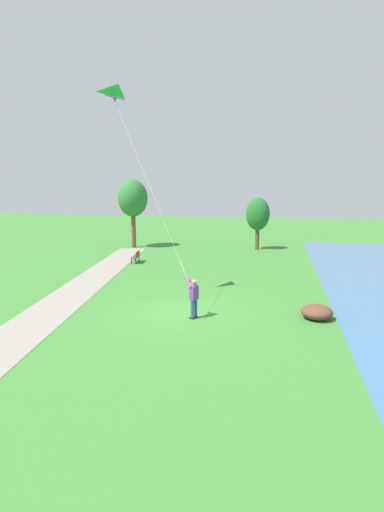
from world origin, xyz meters
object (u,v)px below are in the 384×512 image
park_bench_near_walkway (136,256)px  tree_treeline_center (258,215)px  flying_kite (119,95)px  tree_lakeside_far (133,199)px  person_kite_flyer (194,295)px  lakeside_shrub (317,312)px

park_bench_near_walkway → tree_treeline_center: tree_treeline_center is taller
flying_kite → tree_lakeside_far: size_ratio=1.32×
person_kite_flyer → park_bench_near_walkway: person_kite_flyer is taller
tree_lakeside_far → lakeside_shrub: bearing=-49.5°
park_bench_near_walkway → tree_lakeside_far: 8.98m
lakeside_shrub → person_kite_flyer: bearing=-168.4°
person_kite_flyer → flying_kite: 9.83m
person_kite_flyer → tree_lakeside_far: tree_lakeside_far is taller
person_kite_flyer → tree_lakeside_far: (-10.11, 19.10, 3.61)m
lakeside_shrub → tree_treeline_center: bearing=100.8°
flying_kite → lakeside_shrub: 13.29m
person_kite_flyer → tree_treeline_center: tree_treeline_center is taller
person_kite_flyer → lakeside_shrub: 5.42m
park_bench_near_walkway → tree_treeline_center: size_ratio=0.32×
flying_kite → tree_treeline_center: bearing=73.4°
person_kite_flyer → tree_treeline_center: size_ratio=0.38×
tree_treeline_center → tree_lakeside_far: tree_lakeside_far is taller
tree_treeline_center → lakeside_shrub: 19.83m
flying_kite → lakeside_shrub: size_ratio=6.27×
person_kite_flyer → lakeside_shrub: person_kite_flyer is taller
tree_lakeside_far → lakeside_shrub: 24.08m
park_bench_near_walkway → tree_treeline_center: 12.53m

